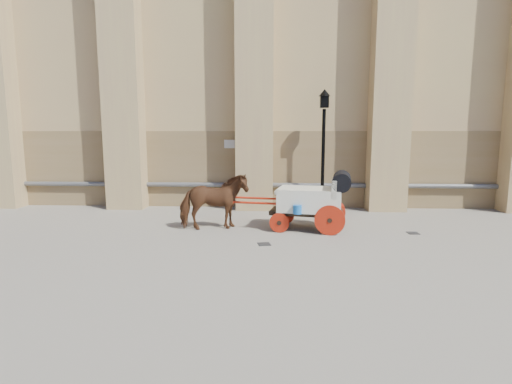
{
  "coord_description": "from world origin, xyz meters",
  "views": [
    {
      "loc": [
        -0.25,
        -11.65,
        2.95
      ],
      "look_at": [
        -0.8,
        0.32,
        1.16
      ],
      "focal_mm": 28.0,
      "sensor_mm": 36.0,
      "label": 1
    }
  ],
  "objects": [
    {
      "name": "street_lamp",
      "position": [
        1.54,
        3.16,
        2.4
      ],
      "size": [
        0.42,
        0.42,
        4.49
      ],
      "color": "black",
      "rests_on": "ground"
    },
    {
      "name": "horse",
      "position": [
        -2.09,
        0.24,
        0.86
      ],
      "size": [
        2.2,
        1.4,
        1.72
      ],
      "primitive_type": "imported",
      "rotation": [
        0.0,
        0.0,
        1.82
      ],
      "color": "brown",
      "rests_on": "ground"
    },
    {
      "name": "drain_grate_far",
      "position": [
        3.87,
        0.01,
        0.01
      ],
      "size": [
        0.33,
        0.33,
        0.01
      ],
      "primitive_type": "cube",
      "rotation": [
        0.0,
        0.0,
        0.02
      ],
      "color": "black",
      "rests_on": "ground"
    },
    {
      "name": "drain_grate_near",
      "position": [
        -0.5,
        -1.36,
        0.01
      ],
      "size": [
        0.38,
        0.38,
        0.01
      ],
      "primitive_type": "cube",
      "rotation": [
        0.0,
        0.0,
        0.23
      ],
      "color": "black",
      "rests_on": "ground"
    },
    {
      "name": "carriage",
      "position": [
        0.97,
        0.36,
        0.97
      ],
      "size": [
        4.23,
        1.8,
        1.8
      ],
      "rotation": [
        0.0,
        0.0,
        -0.18
      ],
      "color": "black",
      "rests_on": "ground"
    },
    {
      "name": "ground",
      "position": [
        0.0,
        0.0,
        0.0
      ],
      "size": [
        90.0,
        90.0,
        0.0
      ],
      "primitive_type": "plane",
      "color": "slate",
      "rests_on": "ground"
    }
  ]
}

